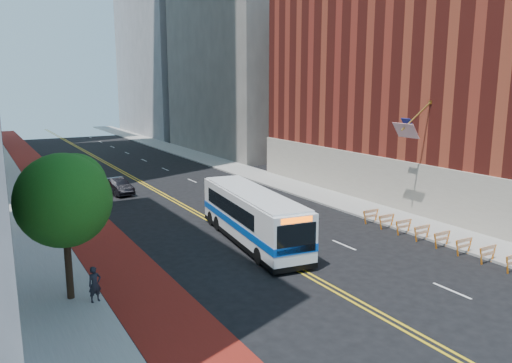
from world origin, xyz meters
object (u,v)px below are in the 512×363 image
at_px(street_tree, 65,196).
at_px(car_c, 63,174).
at_px(transit_bus, 252,216).
at_px(pedestrian, 95,284).
at_px(car_a, 93,196).
at_px(car_b, 117,186).

relative_size(street_tree, car_c, 1.23).
bearing_deg(transit_bus, pedestrian, -150.28).
distance_m(car_a, car_b, 3.85).
height_order(car_a, car_b, car_b).
distance_m(transit_bus, pedestrian, 11.51).
relative_size(transit_bus, car_a, 3.17).
bearing_deg(transit_bus, car_a, 119.65).
distance_m(car_a, pedestrian, 20.27).
xyz_separation_m(transit_bus, car_b, (-3.66, 18.13, -0.99)).
bearing_deg(transit_bus, car_b, 108.56).
bearing_deg(car_b, car_a, -143.12).
xyz_separation_m(transit_bus, car_a, (-6.39, 15.41, -1.05)).
relative_size(car_b, car_c, 0.79).
xyz_separation_m(street_tree, pedestrian, (0.84, -1.01, -3.94)).
bearing_deg(pedestrian, car_a, 64.82).
relative_size(car_a, pedestrian, 2.32).
bearing_deg(car_c, car_a, -79.34).
xyz_separation_m(street_tree, transit_bus, (11.45, 3.41, -3.21)).
distance_m(car_b, car_c, 9.29).
xyz_separation_m(car_b, pedestrian, (-6.94, -22.54, 0.26)).
height_order(street_tree, pedestrian, street_tree).
bearing_deg(car_c, car_b, -61.55).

